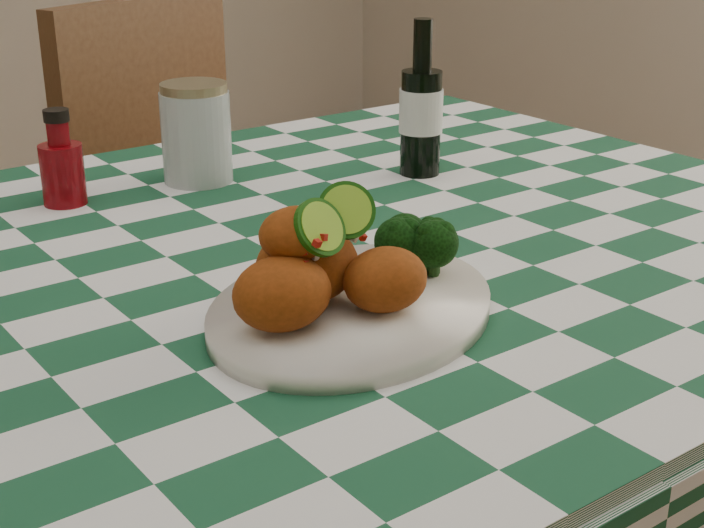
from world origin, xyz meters
TOP-DOWN VIEW (x-y plane):
  - plate at (0.07, -0.19)m, footprint 0.39×0.36m
  - fried_chicken_pile at (0.05, -0.19)m, footprint 0.17×0.13m
  - broccoli_side at (0.16, -0.17)m, footprint 0.07×0.07m
  - ketchup_bottle at (-0.02, 0.31)m, footprint 0.07×0.07m
  - mason_jar at (0.17, 0.30)m, footprint 0.10×0.10m
  - beer_bottle at (0.44, 0.15)m, footprint 0.08×0.08m
  - wooden_chair_right at (0.43, 0.69)m, footprint 0.58×0.59m

SIDE VIEW (x-z plane):
  - wooden_chair_right at x=0.43m, z-range 0.00..0.97m
  - plate at x=0.07m, z-range 0.79..0.80m
  - broccoli_side at x=0.16m, z-range 0.80..0.86m
  - ketchup_bottle at x=-0.02m, z-range 0.79..0.91m
  - mason_jar at x=0.17m, z-range 0.79..0.92m
  - fried_chicken_pile at x=0.05m, z-range 0.80..0.91m
  - beer_bottle at x=0.44m, z-range 0.79..1.00m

